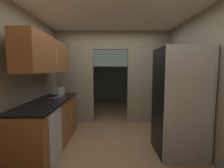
# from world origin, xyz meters

# --- Properties ---
(ground) EXTENTS (20.00, 20.00, 0.00)m
(ground) POSITION_xyz_m (0.00, 0.00, 0.00)
(ground) COLOR #93704C
(kitchen_overhead_slab) EXTENTS (3.56, 7.12, 0.06)m
(kitchen_overhead_slab) POSITION_xyz_m (0.00, 0.47, 2.60)
(kitchen_overhead_slab) COLOR silver
(kitchen_partition) EXTENTS (3.16, 0.12, 2.57)m
(kitchen_partition) POSITION_xyz_m (0.02, 1.56, 1.37)
(kitchen_partition) COLOR gray
(kitchen_partition) RESTS_ON ground
(adjoining_room_shell) EXTENTS (3.16, 2.89, 2.57)m
(adjoining_room_shell) POSITION_xyz_m (0.00, 3.49, 1.28)
(adjoining_room_shell) COLOR slate
(adjoining_room_shell) RESTS_ON ground
(kitchen_flank_left) EXTENTS (0.10, 4.06, 2.57)m
(kitchen_flank_left) POSITION_xyz_m (-1.63, -0.47, 1.28)
(kitchen_flank_left) COLOR gray
(kitchen_flank_left) RESTS_ON ground
(kitchen_flank_right) EXTENTS (0.10, 4.06, 2.57)m
(kitchen_flank_right) POSITION_xyz_m (1.63, -0.47, 1.28)
(kitchen_flank_right) COLOR gray
(kitchen_flank_right) RESTS_ON ground
(refrigerator) EXTENTS (0.79, 0.77, 1.89)m
(refrigerator) POSITION_xyz_m (1.16, -0.15, 0.94)
(refrigerator) COLOR black
(refrigerator) RESTS_ON ground
(lower_cabinet_run) EXTENTS (0.65, 2.00, 0.93)m
(lower_cabinet_run) POSITION_xyz_m (-1.26, 0.09, 0.46)
(lower_cabinet_run) COLOR brown
(lower_cabinet_run) RESTS_ON ground
(dishwasher) EXTENTS (0.02, 0.56, 0.87)m
(dishwasher) POSITION_xyz_m (-0.94, -0.47, 0.43)
(dishwasher) COLOR #B7BABC
(dishwasher) RESTS_ON ground
(upper_cabinet_counterside) EXTENTS (0.36, 1.80, 0.62)m
(upper_cabinet_counterside) POSITION_xyz_m (-1.26, 0.09, 1.77)
(upper_cabinet_counterside) COLOR brown
(boombox) EXTENTS (0.17, 0.43, 0.21)m
(boombox) POSITION_xyz_m (-1.23, 0.59, 1.02)
(boombox) COLOR #B2B2B7
(boombox) RESTS_ON lower_cabinet_run
(book_stack) EXTENTS (0.14, 0.17, 0.10)m
(book_stack) POSITION_xyz_m (-1.22, 0.26, 0.98)
(book_stack) COLOR #2D609E
(book_stack) RESTS_ON lower_cabinet_run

